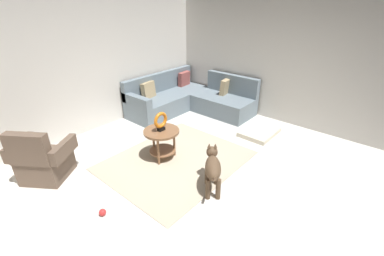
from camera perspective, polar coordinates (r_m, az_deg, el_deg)
The scene contains 11 objects.
ground_plane at distance 4.08m, azimuth 2.36°, elevation -12.20°, with size 6.00×6.00×0.10m, color silver.
wall_back at distance 5.62m, azimuth -22.21°, elevation 12.76°, with size 6.00×0.12×2.70m, color silver.
wall_right at distance 5.92m, azimuth 21.12°, elevation 13.55°, with size 0.12×6.00×2.70m, color silver.
area_rug at distance 4.52m, azimuth -3.46°, elevation -7.13°, with size 2.30×1.90×0.01m, color #BCAD93.
sectional_couch at distance 6.40m, azimuth -0.67°, elevation 6.29°, with size 2.20×2.25×0.88m.
armchair at distance 4.53m, azimuth -29.96°, elevation -6.20°, with size 0.95×1.00×0.88m.
side_table at distance 4.41m, azimuth -6.69°, elevation -1.93°, with size 0.60×0.60×0.54m.
torus_sculpture at distance 4.28m, azimuth -6.89°, elevation 1.54°, with size 0.28×0.08×0.33m.
dog_bed_mat at distance 5.52m, azimuth 14.58°, elevation -0.87°, with size 0.80×0.60×0.09m, color beige.
dog at distance 3.70m, azimuth 4.59°, elevation -8.66°, with size 0.69×0.58×0.63m.
dog_toy_ball at distance 3.69m, azimuth -19.08°, elevation -17.12°, with size 0.09×0.09×0.09m, color red.
Camera 1 is at (-2.53, -1.94, 2.50)m, focal length 24.26 mm.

